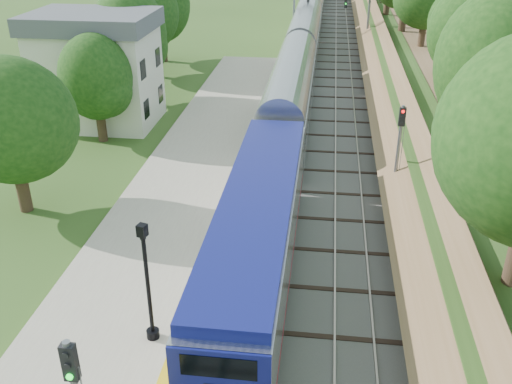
# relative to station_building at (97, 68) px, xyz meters

# --- Properties ---
(trackbed) EXTENTS (9.50, 170.00, 0.28)m
(trackbed) POSITION_rel_station_building_xyz_m (16.00, 30.00, -4.02)
(trackbed) COLOR #4C4944
(trackbed) RESTS_ON ground
(platform) EXTENTS (6.40, 68.00, 0.38)m
(platform) POSITION_rel_station_building_xyz_m (8.80, -14.00, -3.90)
(platform) COLOR #A19582
(platform) RESTS_ON ground
(yellow_stripe) EXTENTS (0.55, 68.00, 0.01)m
(yellow_stripe) POSITION_rel_station_building_xyz_m (11.65, -14.00, -3.70)
(yellow_stripe) COLOR gold
(yellow_stripe) RESTS_ON platform
(embankment) EXTENTS (10.64, 170.00, 11.70)m
(embankment) POSITION_rel_station_building_xyz_m (24.35, 30.00, -2.14)
(embankment) COLOR brown
(embankment) RESTS_ON ground
(station_building) EXTENTS (8.60, 6.60, 8.00)m
(station_building) POSITION_rel_station_building_xyz_m (0.00, 0.00, 0.00)
(station_building) COLOR silver
(station_building) RESTS_ON ground
(signal_gantry) EXTENTS (8.40, 0.38, 6.20)m
(signal_gantry) POSITION_rel_station_building_xyz_m (16.47, 24.99, 0.73)
(signal_gantry) COLOR slate
(signal_gantry) RESTS_ON ground
(trees_behind_platform) EXTENTS (7.82, 53.32, 7.21)m
(trees_behind_platform) POSITION_rel_station_building_xyz_m (2.83, -9.33, 0.44)
(trees_behind_platform) COLOR #332316
(trees_behind_platform) RESTS_ON ground
(train) EXTENTS (2.89, 96.26, 4.25)m
(train) POSITION_rel_station_building_xyz_m (14.00, 19.61, -1.89)
(train) COLOR black
(train) RESTS_ON trackbed
(lamppost_far) EXTENTS (0.47, 0.47, 4.79)m
(lamppost_far) POSITION_rel_station_building_xyz_m (10.62, -23.10, -1.57)
(lamppost_far) COLOR black
(lamppost_far) RESTS_ON platform
(signal_farside) EXTENTS (0.32, 0.25, 5.83)m
(signal_farside) POSITION_rel_station_building_xyz_m (20.20, -11.69, -0.41)
(signal_farside) COLOR slate
(signal_farside) RESTS_ON ground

